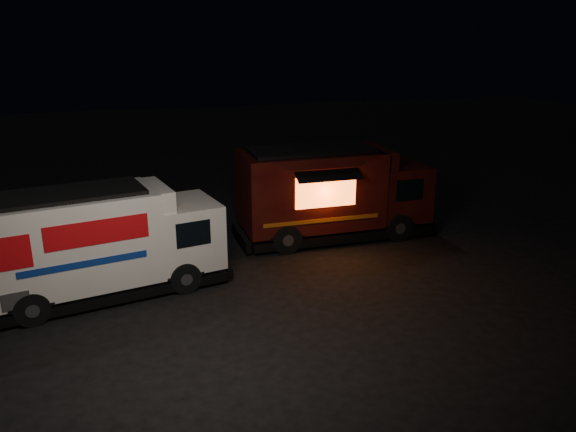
# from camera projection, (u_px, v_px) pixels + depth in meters

# --- Properties ---
(ground) EXTENTS (80.00, 80.00, 0.00)m
(ground) POSITION_uv_depth(u_px,v_px,m) (237.00, 293.00, 14.57)
(ground) COLOR black
(ground) RESTS_ON ground
(white_truck) EXTENTS (6.51, 3.29, 2.82)m
(white_truck) POSITION_uv_depth(u_px,v_px,m) (104.00, 242.00, 14.19)
(white_truck) COLOR silver
(white_truck) RESTS_ON ground
(red_truck) EXTENTS (6.48, 2.40, 3.01)m
(red_truck) POSITION_uv_depth(u_px,v_px,m) (335.00, 192.00, 18.31)
(red_truck) COLOR #37110A
(red_truck) RESTS_ON ground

